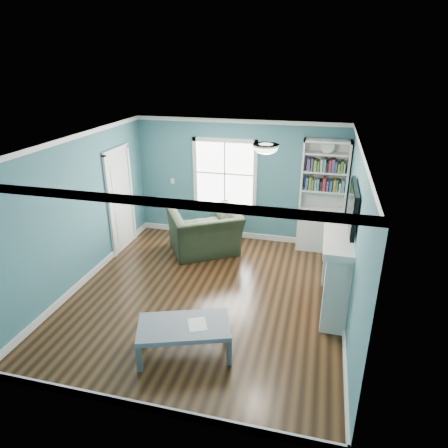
# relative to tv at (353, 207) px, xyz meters

# --- Properties ---
(floor) EXTENTS (5.00, 5.00, 0.00)m
(floor) POSITION_rel_tv_xyz_m (-2.20, -0.20, -1.72)
(floor) COLOR black
(floor) RESTS_ON ground
(room_walls) EXTENTS (5.00, 5.00, 5.00)m
(room_walls) POSITION_rel_tv_xyz_m (-2.20, -0.20, -0.14)
(room_walls) COLOR #39757C
(room_walls) RESTS_ON ground
(trim) EXTENTS (4.50, 5.00, 2.60)m
(trim) POSITION_rel_tv_xyz_m (-2.20, -0.20, -0.49)
(trim) COLOR white
(trim) RESTS_ON ground
(window) EXTENTS (1.40, 0.06, 1.50)m
(window) POSITION_rel_tv_xyz_m (-2.50, 2.29, -0.27)
(window) COLOR white
(window) RESTS_ON room_walls
(bookshelf) EXTENTS (0.90, 0.35, 2.31)m
(bookshelf) POSITION_rel_tv_xyz_m (-0.43, 2.10, -0.80)
(bookshelf) COLOR silver
(bookshelf) RESTS_ON ground
(fireplace) EXTENTS (0.44, 1.58, 1.30)m
(fireplace) POSITION_rel_tv_xyz_m (-0.12, 0.00, -1.09)
(fireplace) COLOR black
(fireplace) RESTS_ON ground
(tv) EXTENTS (0.06, 1.10, 0.65)m
(tv) POSITION_rel_tv_xyz_m (0.00, 0.00, 0.00)
(tv) COLOR black
(tv) RESTS_ON fireplace
(door) EXTENTS (0.12, 0.98, 2.17)m
(door) POSITION_rel_tv_xyz_m (-4.42, 1.20, -0.65)
(door) COLOR silver
(door) RESTS_ON ground
(ceiling_fixture) EXTENTS (0.38, 0.38, 0.15)m
(ceiling_fixture) POSITION_rel_tv_xyz_m (-1.30, -0.10, 0.82)
(ceiling_fixture) COLOR white
(ceiling_fixture) RESTS_ON room_walls
(light_switch) EXTENTS (0.08, 0.01, 0.12)m
(light_switch) POSITION_rel_tv_xyz_m (-3.70, 2.28, -0.52)
(light_switch) COLOR white
(light_switch) RESTS_ON room_walls
(recliner) EXTENTS (1.61, 1.46, 1.18)m
(recliner) POSITION_rel_tv_xyz_m (-2.70, 1.40, -1.13)
(recliner) COLOR black
(recliner) RESTS_ON ground
(coffee_table) EXTENTS (1.38, 1.04, 0.44)m
(coffee_table) POSITION_rel_tv_xyz_m (-2.09, -1.63, -1.34)
(coffee_table) COLOR #474E55
(coffee_table) RESTS_ON ground
(paper_sheet) EXTENTS (0.34, 0.37, 0.00)m
(paper_sheet) POSITION_rel_tv_xyz_m (-1.91, -1.57, -1.28)
(paper_sheet) COLOR white
(paper_sheet) RESTS_ON coffee_table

